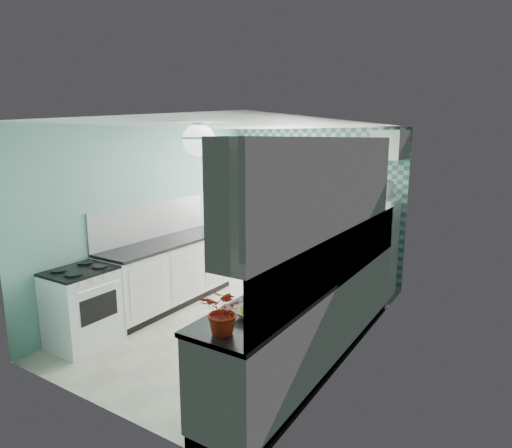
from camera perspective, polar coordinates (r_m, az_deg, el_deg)
The scene contains 26 objects.
floor at distance 5.75m, azimuth -1.79°, elevation -12.79°, with size 3.00×4.40×0.02m, color beige.
ceiling at distance 5.25m, azimuth -1.96°, elevation 13.21°, with size 3.00×4.40×0.02m, color white.
wall_back at distance 7.27m, azimuth 7.87°, elevation 2.61°, with size 3.00×0.02×2.50m, color #72AB9F.
wall_front at distance 3.78m, azimuth -20.92°, elevation -6.12°, with size 3.00×0.02×2.50m, color #72AB9F.
wall_left at distance 6.31m, azimuth -13.35°, elevation 1.09°, with size 0.02×4.40×2.50m, color #72AB9F.
wall_right at distance 4.71m, azimuth 13.62°, elevation -2.35°, with size 0.02×4.40×2.50m, color #72AB9F.
accent_wall at distance 7.25m, azimuth 7.80°, elevation 2.59°, with size 3.00×0.01×2.50m, color #50A28E.
window at distance 7.33m, azimuth 5.27°, elevation 5.11°, with size 1.04×0.05×1.44m.
backsplash_right at distance 4.36m, azimuth 11.63°, elevation -4.09°, with size 0.02×3.60×0.51m, color white.
backsplash_left at distance 6.25m, azimuth -13.67°, elevation 0.47°, with size 0.02×2.15×0.51m, color white.
upper_cabinets_right at distance 4.10m, azimuth 9.03°, elevation 5.08°, with size 0.33×3.20×0.90m, color white.
upper_cabinet_fridge at distance 6.40m, azimuth 17.52°, elevation 10.03°, with size 0.40×0.74×0.40m, color white.
ceiling_light at distance 4.60m, azimuth -7.60°, elevation 11.06°, with size 0.34×0.34×0.35m.
base_cabinets_right at distance 4.71m, azimuth 7.91°, elevation -12.41°, with size 0.60×3.60×0.90m, color white.
countertop_right at distance 4.55m, azimuth 7.89°, elevation -6.94°, with size 0.63×3.60×0.04m, color black.
base_cabinets_left at distance 6.23m, azimuth -11.48°, elevation -6.53°, with size 0.60×2.15×0.90m, color white.
countertop_left at distance 6.10m, azimuth -11.55°, elevation -2.35°, with size 0.63×2.15×0.04m, color black.
fridge at distance 6.62m, azimuth 15.12°, elevation -3.05°, with size 0.64×0.64×1.48m.
stove at distance 5.35m, azimuth -22.09°, elevation -10.06°, with size 0.58×0.73×0.88m.
sink at distance 5.40m, azimuth 12.28°, elevation -4.03°, with size 0.48×0.40×0.53m.
rug at distance 6.42m, azimuth 4.47°, elevation -9.98°, with size 0.77×1.10×0.02m, color #7E0900.
dish_towel at distance 5.82m, azimuth 9.83°, elevation -7.47°, with size 0.01×0.21×0.31m, color #53B195.
fruit_bowl at distance 3.47m, azimuth -0.62°, elevation -11.76°, with size 0.28×0.28×0.07m, color white.
potted_plant at distance 3.14m, azimuth -4.23°, elevation -11.47°, with size 0.32×0.28×0.36m, color maroon.
soap_bottle at distance 5.66m, azimuth 13.90°, elevation -2.24°, with size 0.09×0.09×0.20m, color #94ACC0.
microwave at distance 6.47m, azimuth 15.51°, elevation 4.41°, with size 0.46×0.32×0.26m, color silver.
Camera 1 is at (2.92, -4.36, 2.33)m, focal length 30.00 mm.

